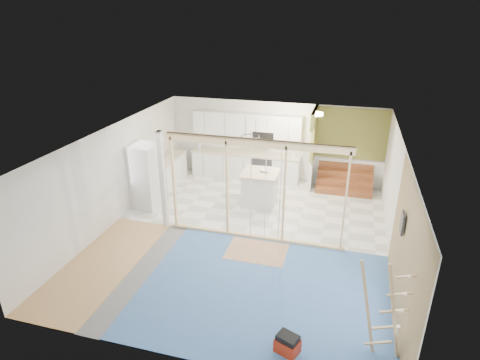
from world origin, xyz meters
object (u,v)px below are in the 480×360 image
(island, at_px, (260,188))
(fridge, at_px, (146,176))
(toolbox, at_px, (287,344))
(ladder, at_px, (384,310))

(island, bearing_deg, fridge, -163.12)
(island, bearing_deg, toolbox, -73.22)
(toolbox, relative_size, ladder, 0.26)
(fridge, distance_m, ladder, 7.39)
(island, relative_size, ladder, 0.58)
(fridge, bearing_deg, island, 25.25)
(island, height_order, ladder, ladder)
(fridge, xyz_separation_m, island, (3.10, 0.99, -0.43))
(ladder, bearing_deg, fridge, 138.19)
(fridge, height_order, island, fridge)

